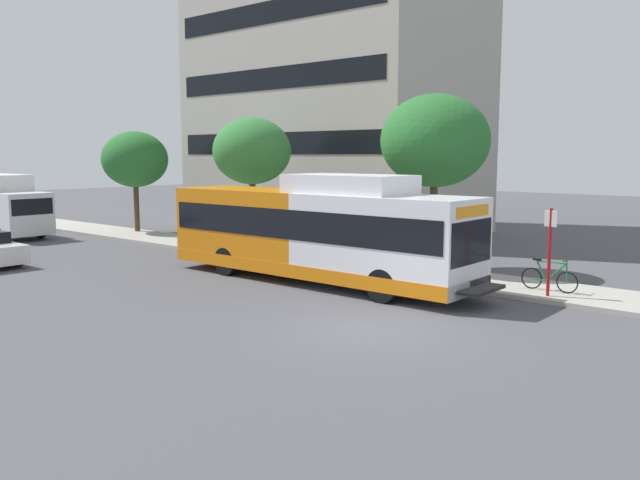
{
  "coord_description": "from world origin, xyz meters",
  "views": [
    {
      "loc": [
        -12.71,
        -9.28,
        4.28
      ],
      "look_at": [
        2.9,
        3.96,
        1.6
      ],
      "focal_mm": 36.65,
      "sensor_mm": 36.0,
      "label": 1
    }
  ],
  "objects_px": {
    "bus_stop_sign_pole": "(550,245)",
    "street_tree_near_stop": "(435,141)",
    "street_tree_far_block": "(135,160)",
    "bicycle_parked": "(549,277)",
    "transit_bus": "(316,232)",
    "street_tree_mid_block": "(252,151)"
  },
  "relations": [
    {
      "from": "bus_stop_sign_pole",
      "to": "bicycle_parked",
      "type": "height_order",
      "value": "bus_stop_sign_pole"
    },
    {
      "from": "street_tree_mid_block",
      "to": "transit_bus",
      "type": "bearing_deg",
      "value": -118.63
    },
    {
      "from": "street_tree_far_block",
      "to": "bicycle_parked",
      "type": "bearing_deg",
      "value": -92.65
    },
    {
      "from": "street_tree_far_block",
      "to": "bus_stop_sign_pole",
      "type": "bearing_deg",
      "value": -94.38
    },
    {
      "from": "street_tree_near_stop",
      "to": "street_tree_far_block",
      "type": "distance_m",
      "value": 18.3
    },
    {
      "from": "bicycle_parked",
      "to": "street_tree_far_block",
      "type": "bearing_deg",
      "value": 87.35
    },
    {
      "from": "bus_stop_sign_pole",
      "to": "bicycle_parked",
      "type": "distance_m",
      "value": 1.33
    },
    {
      "from": "transit_bus",
      "to": "street_tree_mid_block",
      "type": "relative_size",
      "value": 2.12
    },
    {
      "from": "bus_stop_sign_pole",
      "to": "street_tree_far_block",
      "type": "distance_m",
      "value": 23.62
    },
    {
      "from": "bus_stop_sign_pole",
      "to": "street_tree_far_block",
      "type": "height_order",
      "value": "street_tree_far_block"
    },
    {
      "from": "bicycle_parked",
      "to": "bus_stop_sign_pole",
      "type": "bearing_deg",
      "value": -161.51
    },
    {
      "from": "street_tree_mid_block",
      "to": "street_tree_far_block",
      "type": "distance_m",
      "value": 9.25
    },
    {
      "from": "bicycle_parked",
      "to": "street_tree_far_block",
      "type": "xyz_separation_m",
      "value": [
        1.07,
        23.19,
        3.46
      ]
    },
    {
      "from": "transit_bus",
      "to": "street_tree_far_block",
      "type": "bearing_deg",
      "value": 76.13
    },
    {
      "from": "transit_bus",
      "to": "street_tree_far_block",
      "type": "xyz_separation_m",
      "value": [
        4.04,
        16.36,
        2.32
      ]
    },
    {
      "from": "transit_bus",
      "to": "bus_stop_sign_pole",
      "type": "distance_m",
      "value": 7.42
    },
    {
      "from": "bicycle_parked",
      "to": "street_tree_mid_block",
      "type": "height_order",
      "value": "street_tree_mid_block"
    },
    {
      "from": "transit_bus",
      "to": "bus_stop_sign_pole",
      "type": "xyz_separation_m",
      "value": [
        2.24,
        -7.07,
        -0.05
      ]
    },
    {
      "from": "street_tree_far_block",
      "to": "street_tree_mid_block",
      "type": "bearing_deg",
      "value": -90.97
    },
    {
      "from": "street_tree_near_stop",
      "to": "street_tree_far_block",
      "type": "bearing_deg",
      "value": 90.97
    },
    {
      "from": "bus_stop_sign_pole",
      "to": "street_tree_near_stop",
      "type": "height_order",
      "value": "street_tree_near_stop"
    },
    {
      "from": "bus_stop_sign_pole",
      "to": "street_tree_mid_block",
      "type": "height_order",
      "value": "street_tree_mid_block"
    }
  ]
}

